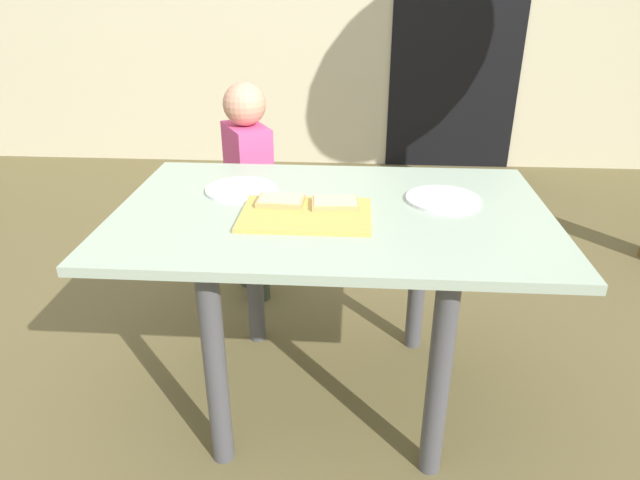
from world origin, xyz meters
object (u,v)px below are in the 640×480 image
pizza_slice_far_left (281,201)px  plate_white_right (443,199)px  dining_table (332,242)px  pizza_slice_far_right (335,203)px  cutting_board (306,215)px  plate_white_left (241,189)px  child_left (249,179)px

pizza_slice_far_left → plate_white_right: size_ratio=0.62×
dining_table → pizza_slice_far_right: size_ratio=8.91×
cutting_board → plate_white_right: size_ratio=1.64×
plate_white_left → child_left: 0.57m
cutting_board → plate_white_right: 0.43m
plate_white_left → child_left: child_left is taller
cutting_board → plate_white_right: cutting_board is taller
cutting_board → pizza_slice_far_right: size_ratio=2.59×
cutting_board → pizza_slice_far_left: 0.10m
pizza_slice_far_left → child_left: 0.73m
cutting_board → pizza_slice_far_left: bearing=141.8°
dining_table → pizza_slice_far_left: size_ratio=9.12×
pizza_slice_far_right → plate_white_left: size_ratio=0.63×
plate_white_left → plate_white_right: bearing=-3.8°
pizza_slice_far_right → child_left: 0.80m
cutting_board → plate_white_left: 0.30m
cutting_board → child_left: (-0.31, 0.74, -0.16)m
child_left → plate_white_right: bearing=-39.4°
plate_white_right → child_left: size_ratio=0.24×
dining_table → plate_white_right: size_ratio=5.63×
plate_white_right → child_left: (-0.71, 0.58, -0.16)m
plate_white_left → dining_table: bearing=-23.5°
pizza_slice_far_left → plate_white_left: size_ratio=0.62×
cutting_board → pizza_slice_far_right: (0.08, 0.06, 0.02)m
dining_table → pizza_slice_far_left: bearing=-179.1°
dining_table → pizza_slice_far_right: bearing=-42.1°
plate_white_left → pizza_slice_far_right: bearing=-24.1°
pizza_slice_far_right → pizza_slice_far_left: 0.16m
cutting_board → child_left: 0.81m
plate_white_right → pizza_slice_far_right: bearing=-163.6°
pizza_slice_far_left → dining_table: bearing=0.9°
cutting_board → plate_white_left: cutting_board is taller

